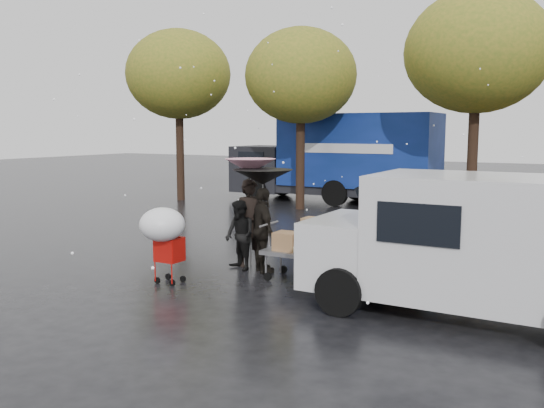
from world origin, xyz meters
The scene contains 14 objects.
ground centered at (0.00, 0.00, 0.00)m, with size 90.00×90.00×0.00m, color black.
person_pink centered at (-0.44, 1.54, 0.93)m, with size 0.68×0.44×1.86m, color black.
person_middle centered at (-0.46, 1.13, 0.73)m, with size 0.71×0.55×1.45m, color black.
person_black centered at (0.07, 1.17, 0.87)m, with size 1.02×0.42×1.74m, color black.
umbrella_pink centered at (-0.44, 1.54, 2.13)m, with size 1.07×1.07×2.29m.
umbrella_black centered at (0.07, 1.17, 1.95)m, with size 1.21×1.21×2.10m.
vendor_cart centered at (1.17, 0.95, 0.73)m, with size 1.52×0.80×1.27m.
shopping_cart centered at (-1.05, -0.56, 1.06)m, with size 0.84×0.84×1.46m.
white_van centered at (4.31, 0.35, 1.16)m, with size 4.91×2.18×2.20m.
blue_truck centered at (-3.03, 12.50, 1.76)m, with size 8.30×2.60×3.50m.
box_ground_near centered at (3.01, 1.08, 0.24)m, with size 0.53×0.42×0.48m, color olive.
box_ground_far centered at (2.96, 1.99, 0.15)m, with size 0.40×0.31×0.31m, color olive.
yellow_taxi centered at (2.17, 11.52, 0.79)m, with size 1.88×4.66×1.59m, color yellow.
tree_row centered at (-0.47, 10.00, 5.02)m, with size 21.60×4.40×7.12m.
Camera 1 is at (5.85, -8.74, 2.89)m, focal length 38.00 mm.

